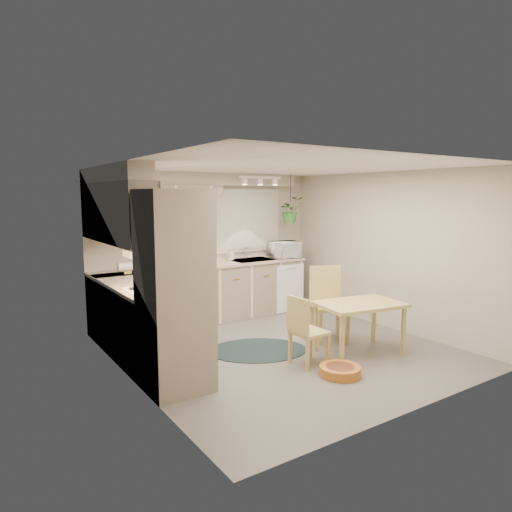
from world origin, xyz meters
name	(u,v)px	position (x,y,z in m)	size (l,w,h in m)	color
floor	(282,349)	(0.00, 0.00, 0.00)	(4.20, 4.20, 0.00)	#5F5C54
ceiling	(283,167)	(0.00, 0.00, 2.40)	(4.20, 4.20, 0.00)	silver
wall_back	(207,246)	(0.00, 2.10, 1.20)	(4.00, 0.04, 2.40)	#B3A694
wall_front	(420,287)	(0.00, -2.10, 1.20)	(4.00, 0.04, 2.40)	#B3A694
wall_left	(131,275)	(-2.00, 0.00, 1.20)	(0.04, 4.20, 2.40)	#B3A694
wall_right	(386,250)	(2.00, 0.00, 1.20)	(0.04, 4.20, 2.40)	#B3A694
base_cab_left	(134,321)	(-1.70, 0.88, 0.45)	(0.60, 1.85, 0.90)	gray
base_cab_back	(206,294)	(-0.20, 1.80, 0.45)	(3.60, 0.60, 0.90)	gray
counter_left	(134,285)	(-1.69, 0.88, 0.92)	(0.64, 1.89, 0.04)	#C5AD90
counter_back	(205,266)	(-0.20, 1.79, 0.92)	(3.64, 0.64, 0.04)	#C5AD90
oven_stack	(175,292)	(-1.68, -0.38, 1.05)	(0.65, 0.65, 2.10)	gray
wall_oven_face	(202,288)	(-1.35, -0.38, 1.05)	(0.02, 0.56, 0.58)	white
upper_cab_left	(117,213)	(-1.82, 1.00, 1.83)	(0.35, 2.00, 0.75)	gray
upper_cab_back	(153,210)	(-1.00, 1.93, 1.83)	(2.00, 0.35, 0.75)	gray
soffit_left	(113,174)	(-1.85, 1.00, 2.30)	(0.30, 2.00, 0.20)	#B3A694
soffit_back	(200,179)	(-0.20, 1.95, 2.30)	(3.60, 0.30, 0.20)	#B3A694
cooktop	(151,290)	(-1.68, 0.30, 0.94)	(0.52, 0.58, 0.02)	white
range_hood	(148,252)	(-1.70, 0.30, 1.40)	(0.40, 0.60, 0.14)	white
window_blinds	(243,221)	(0.70, 2.07, 1.60)	(1.40, 0.02, 1.00)	silver
window_frame	(243,221)	(0.70, 2.08, 1.60)	(1.50, 0.02, 1.10)	beige
sink	(252,262)	(0.70, 1.80, 0.90)	(0.70, 0.48, 0.10)	#A1A3A8
dishwasher_front	(290,288)	(1.30, 1.49, 0.42)	(0.58, 0.01, 0.83)	white
track_light_bar	(260,177)	(0.70, 1.55, 2.33)	(0.80, 0.04, 0.04)	white
wall_clock	(215,187)	(0.15, 2.07, 2.18)	(0.30, 0.30, 0.03)	gold
dining_table	(359,328)	(0.75, -0.67, 0.33)	(1.06, 0.71, 0.67)	tan
chair_left	(309,330)	(-0.04, -0.61, 0.43)	(0.40, 0.40, 0.85)	tan
chair_back	(330,304)	(0.80, -0.05, 0.52)	(0.48, 0.48, 1.03)	tan
braided_rug	(258,350)	(-0.29, 0.15, 0.01)	(1.31, 0.98, 0.01)	black
pet_bed	(340,371)	(0.02, -1.08, 0.05)	(0.47, 0.47, 0.11)	#C56827
microwave	(284,248)	(1.32, 1.70, 1.12)	(0.53, 0.29, 0.36)	white
soap_bottle	(230,258)	(0.36, 1.95, 0.99)	(0.09, 0.20, 0.09)	white
hanging_plant	(290,213)	(1.45, 1.70, 1.73)	(0.42, 0.46, 0.36)	#326E2C
coffee_maker	(165,257)	(-0.87, 1.80, 1.10)	(0.18, 0.23, 0.33)	black
toaster	(188,260)	(-0.48, 1.82, 1.03)	(0.29, 0.17, 0.18)	#A1A3A8
knife_block	(190,257)	(-0.45, 1.85, 1.06)	(0.11, 0.11, 0.25)	tan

